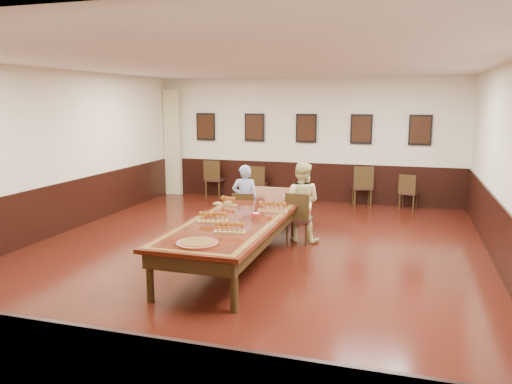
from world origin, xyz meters
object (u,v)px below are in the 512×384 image
(spare_chair_d, at_px, (409,192))
(person_woman, at_px, (301,202))
(conference_table, at_px, (247,220))
(person_man, at_px, (245,200))
(spare_chair_c, at_px, (362,186))
(carved_platter, at_px, (197,243))
(chair_man, at_px, (244,214))
(chair_woman, at_px, (299,217))
(spare_chair_a, at_px, (215,178))
(spare_chair_b, at_px, (259,183))

(spare_chair_d, relative_size, person_woman, 0.57)
(conference_table, bearing_deg, person_man, 109.97)
(spare_chair_c, distance_m, carved_platter, 6.89)
(person_man, xyz_separation_m, person_woman, (1.14, -0.13, 0.05))
(chair_man, xyz_separation_m, spare_chair_d, (3.03, 3.52, -0.01))
(conference_table, bearing_deg, chair_woman, 55.29)
(spare_chair_a, bearing_deg, spare_chair_d, 178.58)
(person_man, relative_size, conference_table, 0.28)
(chair_man, relative_size, person_man, 0.63)
(spare_chair_a, height_order, person_man, person_man)
(spare_chair_d, height_order, carved_platter, spare_chair_d)
(spare_chair_d, height_order, conference_table, spare_chair_d)
(spare_chair_c, height_order, person_woman, person_woman)
(spare_chair_d, xyz_separation_m, conference_table, (-2.61, -4.65, 0.18))
(spare_chair_a, xyz_separation_m, carved_platter, (2.49, -6.88, 0.27))
(chair_woman, relative_size, carved_platter, 1.37)
(chair_man, relative_size, conference_table, 0.17)
(chair_woman, relative_size, conference_table, 0.19)
(spare_chair_d, bearing_deg, carved_platter, 81.80)
(spare_chair_a, distance_m, spare_chair_b, 1.27)
(spare_chair_c, height_order, conference_table, spare_chair_c)
(spare_chair_c, xyz_separation_m, person_man, (-1.94, -3.42, 0.18))
(chair_man, height_order, person_woman, person_woman)
(conference_table, bearing_deg, spare_chair_b, 104.50)
(spare_chair_c, relative_size, person_man, 0.74)
(chair_man, relative_size, spare_chair_d, 1.01)
(chair_woman, height_order, spare_chair_d, chair_woman)
(person_woman, bearing_deg, spare_chair_d, -116.00)
(chair_man, distance_m, spare_chair_a, 4.21)
(person_woman, relative_size, carved_platter, 2.15)
(chair_man, bearing_deg, spare_chair_a, -71.35)
(chair_man, bearing_deg, person_man, -90.00)
(spare_chair_a, xyz_separation_m, spare_chair_b, (1.26, -0.05, -0.05))
(person_man, xyz_separation_m, conference_table, (0.44, -1.22, -0.08))
(person_man, bearing_deg, spare_chair_a, -70.94)
(spare_chair_d, xyz_separation_m, person_man, (-3.05, -3.43, 0.26))
(spare_chair_c, bearing_deg, spare_chair_b, -14.74)
(spare_chair_a, bearing_deg, carved_platter, 110.17)
(chair_man, relative_size, spare_chair_a, 0.87)
(spare_chair_b, bearing_deg, spare_chair_a, -6.01)
(chair_woman, bearing_deg, spare_chair_a, -47.76)
(person_woman, relative_size, conference_table, 0.30)
(spare_chair_a, relative_size, person_woman, 0.67)
(carved_platter, bearing_deg, chair_woman, 77.22)
(chair_woman, bearing_deg, spare_chair_d, -115.38)
(spare_chair_a, relative_size, carved_platter, 1.45)
(chair_woman, relative_size, spare_chair_c, 0.93)
(person_man, bearing_deg, spare_chair_d, -142.43)
(spare_chair_a, height_order, spare_chair_d, spare_chair_a)
(carved_platter, bearing_deg, person_woman, 77.54)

